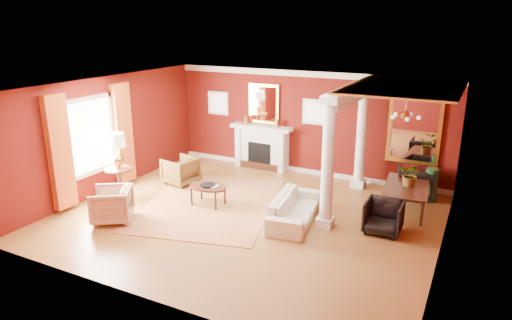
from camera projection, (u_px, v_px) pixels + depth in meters
The scene contains 27 objects.
ground at pixel (248, 217), 10.21m from camera, with size 8.00×8.00×0.00m, color brown.
room_shell at pixel (247, 129), 9.62m from camera, with size 8.04×7.04×2.92m.
fireplace at pixel (262, 147), 13.41m from camera, with size 1.85×0.42×1.29m.
overmantel_mirror at pixel (264, 104), 13.16m from camera, with size 0.95×0.07×1.15m.
flank_window_left at pixel (218, 103), 13.87m from camera, with size 0.70×0.07×0.70m.
flank_window_right at pixel (315, 112), 12.52m from camera, with size 0.70×0.07×0.70m.
left_window at pixel (93, 141), 10.97m from camera, with size 0.21×2.55×2.60m.
column_front at pixel (328, 163), 9.31m from camera, with size 0.36×0.36×2.80m.
column_back at pixel (362, 134), 11.61m from camera, with size 0.36×0.36×2.80m.
header_beam at pixel (353, 94), 10.32m from camera, with size 0.30×3.20×0.32m, color white.
amber_ceiling at pixel (405, 87), 9.62m from camera, with size 2.30×3.40×0.04m, color gold.
dining_mirror at pixel (414, 131), 11.44m from camera, with size 1.30×0.07×1.70m.
chandelier at pixel (405, 115), 9.83m from camera, with size 0.60×0.62×0.75m.
crown_trim at pixel (307, 74), 12.33m from camera, with size 8.00×0.08×0.16m, color white.
base_trim at pixel (304, 171), 13.14m from camera, with size 8.00×0.08×0.12m, color white.
rug at pixel (211, 204), 10.90m from camera, with size 2.95×3.93×0.02m, color maroon.
sofa at pixel (295, 204), 9.88m from camera, with size 2.01×0.59×0.78m, color #F4E9CD.
armchair_leopard at pixel (181, 169), 12.16m from camera, with size 0.78×0.73×0.81m, color black.
armchair_stripe at pixel (111, 203), 9.87m from camera, with size 0.81×0.76×0.84m, color tan.
coffee_table at pixel (208, 188), 10.73m from camera, with size 0.95×0.95×0.48m.
coffee_book at pixel (211, 182), 10.66m from camera, with size 0.17×0.02×0.23m, color black.
side_table at pixel (117, 154), 10.98m from camera, with size 0.66×0.66×1.64m.
dining_table at pixel (408, 191), 10.41m from camera, with size 1.70×0.60×0.95m, color black.
dining_chair_near at pixel (384, 215), 9.35m from camera, with size 0.73×0.69×0.75m, color black.
dining_chair_far at pixel (414, 181), 11.26m from camera, with size 0.80×0.75×0.82m, color black.
green_urn at pixel (431, 188), 11.00m from camera, with size 0.35×0.35×0.83m.
potted_plant at pixel (412, 162), 10.20m from camera, with size 0.50×0.55×0.43m, color #26591E.
Camera 1 is at (4.42, -8.29, 4.21)m, focal length 32.00 mm.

